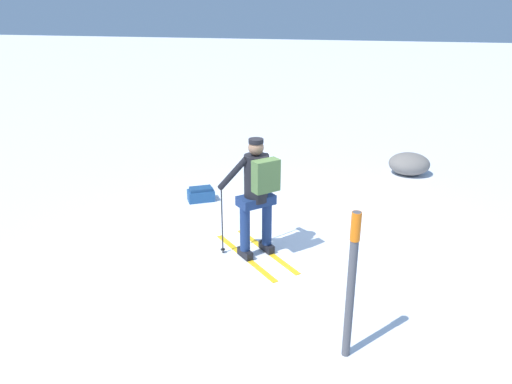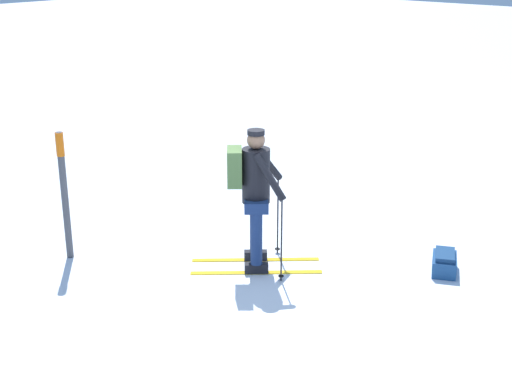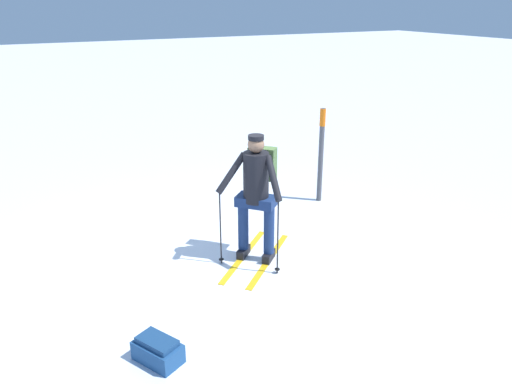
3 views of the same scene
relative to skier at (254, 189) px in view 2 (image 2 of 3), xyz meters
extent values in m
plane|color=white|center=(-0.41, -0.40, -1.07)|extent=(80.00, 80.00, 0.00)
cube|color=gold|center=(0.16, 0.11, -1.06)|extent=(1.21, 1.29, 0.01)
cube|color=black|center=(0.16, 0.11, -1.00)|extent=(0.29, 0.29, 0.12)
cylinder|color=navy|center=(0.16, 0.11, -0.56)|extent=(0.15, 0.15, 0.76)
cube|color=gold|center=(-0.12, -0.15, -1.06)|extent=(1.21, 1.29, 0.01)
cube|color=black|center=(-0.12, -0.15, -1.00)|extent=(0.29, 0.29, 0.12)
cylinder|color=navy|center=(-0.12, -0.15, -0.56)|extent=(0.15, 0.15, 0.76)
cube|color=navy|center=(0.02, -0.02, -0.18)|extent=(0.59, 0.58, 0.14)
cylinder|color=black|center=(0.02, -0.02, 0.17)|extent=(0.35, 0.35, 0.69)
sphere|color=#8C664C|center=(0.02, -0.02, 0.63)|extent=(0.22, 0.22, 0.22)
cylinder|color=black|center=(0.02, -0.02, 0.72)|extent=(0.21, 0.21, 0.06)
cube|color=#4C6B38|center=(-0.16, 0.17, 0.29)|extent=(0.40, 0.39, 0.46)
cylinder|color=black|center=(0.53, 0.04, -0.52)|extent=(0.02, 0.02, 1.09)
cylinder|color=black|center=(0.53, 0.04, -1.01)|extent=(0.07, 0.07, 0.01)
cylinder|color=black|center=(0.34, 0.06, 0.24)|extent=(0.48, 0.15, 0.54)
cylinder|color=black|center=(-0.08, -0.52, -0.52)|extent=(0.02, 0.02, 1.09)
cylinder|color=black|center=(-0.08, -0.52, -1.01)|extent=(0.07, 0.07, 0.01)
cylinder|color=black|center=(-0.09, -0.34, 0.24)|extent=(0.12, 0.48, 0.54)
cube|color=navy|center=(1.49, -1.92, -0.96)|extent=(0.58, 0.49, 0.21)
cube|color=navy|center=(1.49, -1.92, -0.83)|extent=(0.48, 0.40, 0.06)
cylinder|color=#4C4C51|center=(-1.40, 2.03, -0.21)|extent=(0.09, 0.09, 1.71)
cylinder|color=orange|center=(-1.40, 2.03, 0.49)|extent=(0.10, 0.10, 0.31)
camera|label=1|loc=(-1.32, 6.59, 2.61)|focal=35.00mm
camera|label=2|loc=(-6.25, -5.58, 2.92)|focal=50.00mm
camera|label=3|loc=(5.65, -2.95, 2.43)|focal=35.00mm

